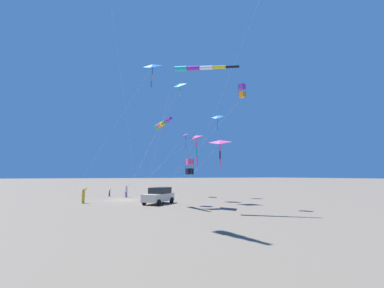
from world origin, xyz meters
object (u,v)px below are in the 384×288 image
object	(u,v)px
person_child_green_jacket	(83,195)
kite_delta_black_fish_shape	(185,135)
cooler_box	(147,200)
kite_windsock_blue_topmost	(197,68)
kite_delta_purple_drifting	(196,138)
kite_delta_red_high_left	(220,142)
kite_box_rainbow_low_near	(189,167)
kite_delta_small_distant	(217,117)
person_adult_flyer	(126,190)
kite_windsock_orange_high_right	(162,124)
parked_car	(159,195)
person_child_grey_jacket	(110,192)
kite_delta_checkered_midright	(179,86)
kite_box_long_streamer_left	(242,91)
kite_delta_long_streamer_right	(152,66)

from	to	relation	value
person_child_green_jacket	kite_delta_black_fish_shape	size ratio (longest dim) A/B	0.18
cooler_box	kite_windsock_blue_topmost	world-z (taller)	kite_windsock_blue_topmost
kite_delta_purple_drifting	kite_delta_red_high_left	xyz separation A→B (m)	(2.00, -4.18, 0.00)
cooler_box	kite_windsock_blue_topmost	size ratio (longest dim) A/B	0.05
kite_box_rainbow_low_near	kite_delta_small_distant	world-z (taller)	kite_delta_small_distant
cooler_box	person_adult_flyer	world-z (taller)	person_adult_flyer
person_adult_flyer	kite_windsock_orange_high_right	distance (m)	15.34
parked_car	kite_delta_purple_drifting	size ratio (longest dim) A/B	0.53
person_child_grey_jacket	kite_delta_checkered_midright	distance (m)	19.69
parked_car	kite_delta_black_fish_shape	xyz separation A→B (m)	(8.33, -6.74, 8.69)
kite_delta_black_fish_shape	kite_windsock_blue_topmost	bearing A→B (deg)	161.10
kite_delta_checkered_midright	kite_delta_black_fish_shape	xyz separation A→B (m)	(5.00, -3.00, -6.11)
person_adult_flyer	kite_delta_purple_drifting	size ratio (longest dim) A/B	0.23
kite_delta_black_fish_shape	kite_delta_checkered_midright	bearing A→B (deg)	149.09
kite_delta_checkered_midright	cooler_box	bearing A→B (deg)	102.72
parked_car	kite_delta_small_distant	world-z (taller)	kite_delta_small_distant
kite_delta_checkered_midright	kite_box_rainbow_low_near	world-z (taller)	kite_delta_checkered_midright
kite_delta_purple_drifting	kite_delta_red_high_left	size ratio (longest dim) A/B	1.10
person_child_grey_jacket	person_adult_flyer	bearing A→B (deg)	-141.91
parked_car	kite_delta_red_high_left	distance (m)	9.48
kite_windsock_blue_topmost	kite_delta_small_distant	distance (m)	15.28
kite_box_rainbow_low_near	person_child_grey_jacket	bearing A→B (deg)	21.69
kite_box_long_streamer_left	kite_box_rainbow_low_near	size ratio (longest dim) A/B	1.40
person_child_green_jacket	person_child_grey_jacket	distance (m)	9.94
kite_delta_long_streamer_right	kite_box_rainbow_low_near	world-z (taller)	kite_delta_long_streamer_right
person_child_green_jacket	kite_delta_red_high_left	xyz separation A→B (m)	(-6.84, -14.56, 6.17)
cooler_box	kite_delta_red_high_left	size ratio (longest dim) A/B	0.08
kite_box_long_streamer_left	kite_delta_purple_drifting	xyz separation A→B (m)	(2.53, 4.21, -4.92)
kite_box_long_streamer_left	parked_car	bearing A→B (deg)	43.02
parked_car	kite_delta_long_streamer_right	size ratio (longest dim) A/B	0.28
person_child_green_jacket	kite_delta_purple_drifting	bearing A→B (deg)	-130.40
parked_car	person_child_green_jacket	xyz separation A→B (m)	(4.19, 7.89, 0.03)
person_child_grey_jacket	kite_box_long_streamer_left	xyz separation A→B (m)	(-20.50, -10.67, 11.42)
person_adult_flyer	kite_delta_long_streamer_right	distance (m)	18.94
parked_car	kite_delta_long_streamer_right	xyz separation A→B (m)	(-1.50, 1.48, 14.66)
kite_delta_purple_drifting	kite_delta_checkered_midright	distance (m)	11.80
kite_delta_purple_drifting	kite_delta_long_streamer_right	xyz separation A→B (m)	(3.16, 3.98, 8.46)
kite_box_rainbow_low_near	kite_windsock_orange_high_right	size ratio (longest dim) A/B	1.02
parked_car	person_child_green_jacket	distance (m)	8.94
kite_delta_long_streamer_right	kite_windsock_orange_high_right	bearing A→B (deg)	-140.91
kite_delta_purple_drifting	kite_box_rainbow_low_near	distance (m)	3.39
cooler_box	kite_delta_small_distant	distance (m)	16.54
kite_windsock_blue_topmost	kite_delta_small_distant	size ratio (longest dim) A/B	1.02
person_child_green_jacket	kite_box_long_streamer_left	bearing A→B (deg)	-127.93
cooler_box	kite_delta_black_fish_shape	xyz separation A→B (m)	(6.02, -7.50, 9.43)
kite_windsock_blue_topmost	kite_delta_black_fish_shape	xyz separation A→B (m)	(15.89, -5.44, -3.79)
kite_windsock_blue_topmost	kite_windsock_orange_high_right	world-z (taller)	kite_windsock_blue_topmost
kite_delta_long_streamer_right	kite_delta_black_fish_shape	size ratio (longest dim) A/B	1.61
parked_car	kite_delta_checkered_midright	xyz separation A→B (m)	(3.32, -3.74, 14.80)
kite_delta_purple_drifting	kite_delta_black_fish_shape	world-z (taller)	kite_delta_black_fish_shape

